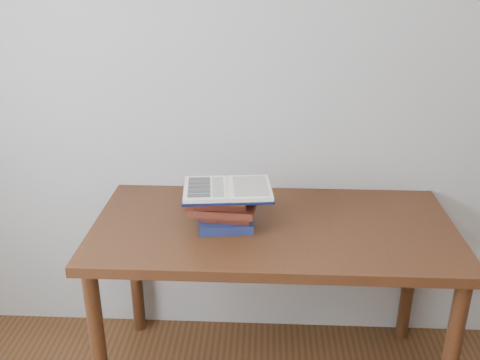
{
  "coord_description": "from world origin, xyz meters",
  "views": [
    {
      "loc": [
        0.03,
        -0.55,
        1.79
      ],
      "look_at": [
        -0.06,
        1.26,
        1.02
      ],
      "focal_mm": 40.0,
      "sensor_mm": 36.0,
      "label": 1
    }
  ],
  "objects": [
    {
      "name": "room_shell",
      "position": [
        -0.08,
        0.01,
        1.63
      ],
      "size": [
        3.54,
        3.54,
        2.62
      ],
      "color": "#B0ADA7",
      "rests_on": "ground"
    },
    {
      "name": "desk",
      "position": [
        0.07,
        1.38,
        0.69
      ],
      "size": [
        1.46,
        0.73,
        0.78
      ],
      "color": "#4C2513",
      "rests_on": "ground"
    },
    {
      "name": "book_stack",
      "position": [
        -0.13,
        1.36,
        0.86
      ],
      "size": [
        0.27,
        0.21,
        0.15
      ],
      "color": "#19254B",
      "rests_on": "desk"
    },
    {
      "name": "open_book",
      "position": [
        -0.12,
        1.35,
        0.95
      ],
      "size": [
        0.37,
        0.27,
        0.03
      ],
      "rotation": [
        0.0,
        0.0,
        0.1
      ],
      "color": "black",
      "rests_on": "book_stack"
    }
  ]
}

